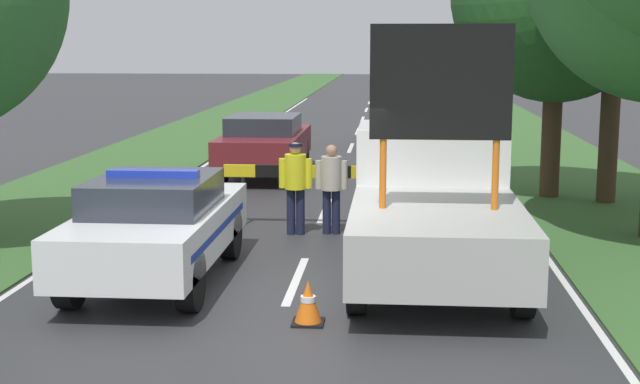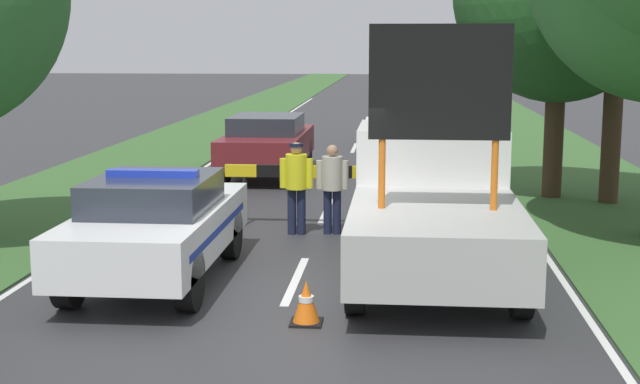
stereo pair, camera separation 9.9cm
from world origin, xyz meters
The scene contains 13 objects.
ground_plane centered at (0.00, 0.00, 0.00)m, with size 160.00×160.00×0.00m, color #333335.
lane_markings centered at (0.00, 12.03, 0.00)m, with size 7.63×57.35×0.01m.
grass_verge_left centered at (-5.81, 20.00, 0.01)m, with size 3.89×120.00×0.03m.
grass_verge_right centered at (5.81, 20.00, 0.01)m, with size 3.89×120.00×0.03m.
police_car centered at (-1.93, 0.52, 0.81)m, with size 1.80×4.52×1.60m.
work_truck centered at (1.93, 1.34, 1.05)m, with size 2.26×5.38×3.56m.
road_barrier centered at (0.01, 4.45, 0.94)m, with size 3.49×0.08×1.12m.
police_officer centered at (-0.34, 3.73, 0.96)m, with size 0.58×0.37×1.62m.
pedestrian_civilian centered at (0.28, 3.83, 0.92)m, with size 0.56×0.36×1.57m.
traffic_cone_near_police centered at (0.36, -1.23, 0.26)m, with size 0.38×0.38×0.53m.
traffic_cone_centre_front centered at (2.94, 4.24, 0.30)m, with size 0.43×0.43×0.60m.
queued_car_wagon_maroon centered at (-1.87, 10.53, 0.82)m, with size 1.89×4.67×1.52m.
queued_car_sedan_black centered at (1.69, 17.07, 0.77)m, with size 1.83×4.46×1.47m.
Camera 2 is at (1.45, -11.43, 3.34)m, focal length 50.00 mm.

